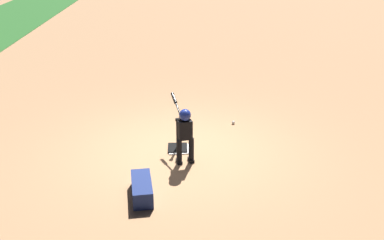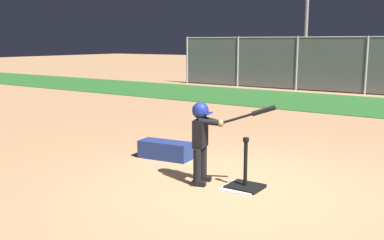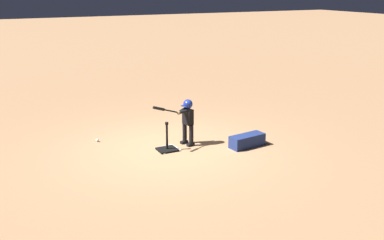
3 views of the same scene
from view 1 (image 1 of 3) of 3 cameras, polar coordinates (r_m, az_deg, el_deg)
The scene contains 6 objects.
ground_plane at distance 8.96m, azimuth -1.52°, elevation -3.79°, with size 90.00×90.00×0.00m, color #AD7F56.
home_plate at distance 8.95m, azimuth -1.59°, elevation -3.73°, with size 0.44×0.44×0.02m, color white.
batting_tee at distance 8.95m, azimuth -1.84°, elevation -3.17°, with size 0.42×0.38×0.66m.
batter_child at distance 8.21m, azimuth -0.96°, elevation -1.09°, with size 1.05×0.44×1.08m.
baseball at distance 10.19m, azimuth 5.26°, elevation -0.30°, with size 0.07×0.07×0.07m, color white.
equipment_bag at distance 7.43m, azimuth -6.39°, elevation -8.65°, with size 0.84×0.32×0.28m, color navy.
Camera 1 is at (-8.04, 0.03, 3.96)m, focal length 42.00 mm.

